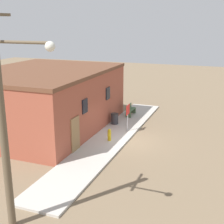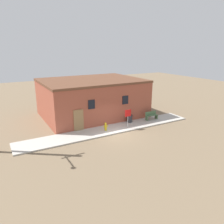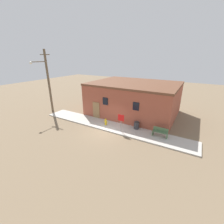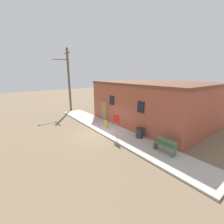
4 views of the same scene
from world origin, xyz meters
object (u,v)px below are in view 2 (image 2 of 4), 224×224
Objects in this scene: stop_sign at (128,115)px; trash_bin at (130,118)px; fire_hydrant at (106,126)px; bench at (151,116)px.

stop_sign reaches higher than trash_bin.
stop_sign reaches higher than fire_hydrant.
stop_sign is 2.34× the size of trash_bin.
trash_bin is at bearing 14.79° from fire_hydrant.
bench is at bearing 4.73° from fire_hydrant.
fire_hydrant is at bearing 166.41° from stop_sign.
bench reaches higher than trash_bin.
fire_hydrant is 0.98× the size of trash_bin.
fire_hydrant is 0.55× the size of bench.
bench is (3.83, 1.04, -0.89)m from stop_sign.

